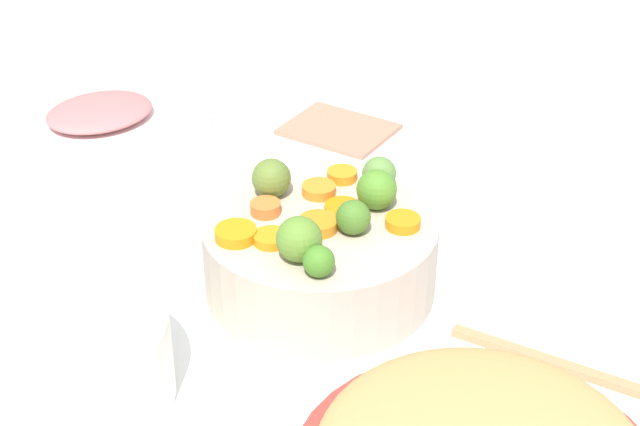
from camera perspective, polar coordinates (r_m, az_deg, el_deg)
The scene contains 20 objects.
tabletop at distance 0.95m, azimuth -0.90°, elevation -6.39°, with size 2.40×2.40×0.02m, color white.
serving_bowl_carrots at distance 0.96m, azimuth -0.00°, elevation -2.52°, with size 0.23×0.23×0.08m, color #BBAA95.
carrot_slice_0 at distance 0.95m, azimuth -3.23°, elevation 0.30°, with size 0.03×0.03×0.01m, color orange.
carrot_slice_1 at distance 0.93m, azimuth 4.90°, elevation -0.54°, with size 0.03×0.03×0.01m, color orange.
carrot_slice_2 at distance 0.90m, azimuth -2.91°, elevation -1.50°, with size 0.03×0.03×0.01m, color orange.
carrot_slice_3 at distance 1.00m, azimuth 1.31°, elevation 2.26°, with size 0.03×0.03×0.01m, color orange.
carrot_slice_4 at distance 0.92m, azimuth -0.11°, elevation -0.67°, with size 0.04×0.04×0.01m, color orange.
carrot_slice_5 at distance 0.95m, azimuth 1.33°, elevation 0.33°, with size 0.04×0.04×0.01m, color orange.
carrot_slice_6 at distance 0.91m, azimuth -4.97°, elevation -1.23°, with size 0.04×0.04×0.01m, color orange.
carrot_slice_7 at distance 0.98m, azimuth -0.07°, elevation 1.39°, with size 0.03×0.03×0.01m, color orange.
brussels_sprout_0 at distance 0.95m, azimuth 3.35°, elevation 1.38°, with size 0.04×0.04×0.04m, color #4C8428.
brussels_sprout_1 at distance 0.87m, azimuth -1.24°, elevation -1.55°, with size 0.04×0.04×0.04m, color #58832D.
brussels_sprout_2 at distance 0.98m, azimuth 3.51°, elevation 2.34°, with size 0.03×0.03×0.03m, color #5D853D.
brussels_sprout_3 at distance 0.91m, azimuth 2.05°, elevation -0.33°, with size 0.03×0.03×0.03m, color #467426.
brussels_sprout_4 at distance 0.97m, azimuth -2.89°, elevation 2.07°, with size 0.04×0.04×0.04m, color olive.
brussels_sprout_5 at distance 0.85m, azimuth -0.07°, elevation -2.87°, with size 0.03×0.03×0.03m, color #427C23.
casserole_dish at distance 0.85m, azimuth -15.21°, elevation -8.44°, with size 0.19×0.19×0.08m, color white.
ham_plate at distance 1.31m, azimuth -12.35°, elevation 5.09°, with size 0.27×0.27×0.01m, color white.
ham_slice_main at distance 1.31m, azimuth -12.86°, elevation 5.83°, with size 0.14×0.12×0.02m, color #D36B6B.
dish_towel at distance 1.27m, azimuth 1.10°, elevation 4.94°, with size 0.13×0.11×0.01m, color #AD775D.
Camera 1 is at (-0.67, 0.32, 0.60)m, focal length 54.34 mm.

